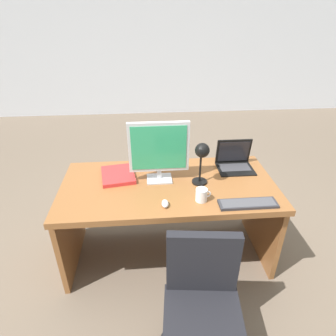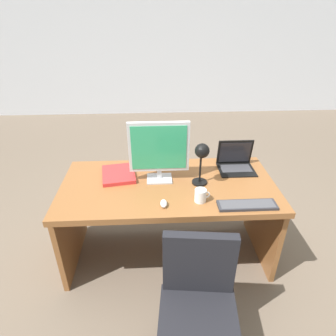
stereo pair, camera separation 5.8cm
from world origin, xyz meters
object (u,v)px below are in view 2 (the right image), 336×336
desk_lamp (202,156)px  coffee_mug (201,195)px  monitor (159,149)px  office_chair (198,318)px  book (119,174)px  mouse (164,203)px  laptop (235,160)px  desk (168,200)px  keyboard (247,205)px

desk_lamp → coffee_mug: 0.30m
monitor → coffee_mug: 0.48m
desk_lamp → office_chair: (-0.12, -0.84, -0.67)m
monitor → desk_lamp: size_ratio=1.39×
book → office_chair: office_chair is taller
desk_lamp → office_chair: bearing=-98.0°
desk_lamp → office_chair: desk_lamp is taller
monitor → office_chair: (0.20, -0.94, -0.69)m
mouse → book: (-0.36, 0.43, -0.00)m
desk_lamp → coffee_mug: size_ratio=3.17×
laptop → coffee_mug: (-0.37, -0.48, -0.02)m
desk → office_chair: (0.13, -0.91, -0.22)m
laptop → book: size_ratio=0.87×
book → coffee_mug: size_ratio=3.11×
desk → monitor: size_ratio=3.45×
coffee_mug → desk: bearing=127.4°
book → coffee_mug: bearing=-31.8°
monitor → book: size_ratio=1.41×
laptop → book: laptop is taller
desk → laptop: 0.68m
desk → book: bearing=166.1°
book → office_chair: bearing=-62.0°
book → keyboard: bearing=-26.4°
desk_lamp → coffee_mug: bearing=-97.6°
laptop → desk_lamp: size_ratio=0.85×
monitor → office_chair: bearing=-78.0°
monitor → laptop: bearing=14.5°
keyboard → office_chair: office_chair is taller
monitor → coffee_mug: bearing=-47.5°
monitor → desk_lamp: monitor is taller
monitor → laptop: 0.71m
monitor → book: 0.43m
mouse → coffee_mug: 0.27m
laptop → desk_lamp: bearing=-142.4°
office_chair → laptop: bearing=67.3°
desk → desk_lamp: (0.25, -0.07, 0.45)m
desk → desk_lamp: bearing=-15.3°
keyboard → book: book is taller
desk → keyboard: (0.54, -0.37, 0.20)m
desk → coffee_mug: 0.43m
desk → keyboard: keyboard is taller
laptop → monitor: bearing=-165.5°
mouse → book: bearing=129.8°
office_chair → mouse: bearing=107.1°
laptop → coffee_mug: 0.61m
desk_lamp → mouse: bearing=-138.7°
desk_lamp → book: (-0.65, 0.17, -0.24)m
monitor → keyboard: monitor is taller
keyboard → coffee_mug: size_ratio=3.71×
desk → book: (-0.40, 0.10, 0.21)m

